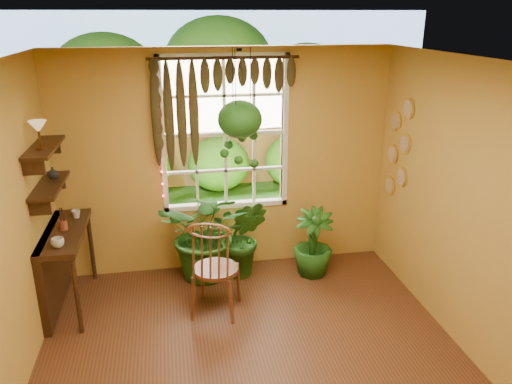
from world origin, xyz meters
TOP-DOWN VIEW (x-y plane):
  - floor at (0.00, 0.00)m, footprint 4.50×4.50m
  - ceiling at (0.00, 0.00)m, footprint 4.50×4.50m
  - wall_back at (0.00, 2.25)m, footprint 4.00×0.00m
  - wall_right at (2.00, 0.00)m, footprint 0.00×4.50m
  - window at (0.00, 2.28)m, footprint 1.52×0.10m
  - valance_vine at (-0.08, 2.16)m, footprint 1.70×0.12m
  - string_lights at (-0.76, 2.19)m, footprint 0.03×0.03m
  - wall_plates at (1.98, 1.79)m, footprint 0.04×0.32m
  - counter_ledge at (-1.91, 1.60)m, footprint 0.40×1.20m
  - shelf_lower at (-1.88, 1.60)m, footprint 0.25×0.90m
  - shelf_upper at (-1.88, 1.60)m, footprint 0.25×0.90m
  - backyard at (0.24, 6.87)m, footprint 14.00×10.00m
  - windsor_chair at (-0.26, 1.16)m, footprint 0.61×0.63m
  - potted_plant_left at (-0.27, 1.96)m, footprint 1.32×1.24m
  - potted_plant_mid at (0.16, 1.92)m, footprint 0.65×0.58m
  - potted_plant_right at (0.99, 1.80)m, footprint 0.57×0.57m
  - hanging_basket at (0.14, 1.97)m, footprint 0.50×0.50m
  - cup_a at (-1.78, 1.19)m, footprint 0.13×0.13m
  - cup_b at (-1.72, 1.92)m, footprint 0.12×0.12m
  - brush_jar at (-1.80, 1.61)m, footprint 0.08×0.08m
  - shelf_vase at (-1.87, 1.78)m, footprint 0.14×0.14m
  - tiffany_lamp at (-1.86, 1.43)m, footprint 0.17×0.17m

SIDE VIEW (x-z plane):
  - floor at x=0.00m, z-range 0.00..0.00m
  - windsor_chair at x=-0.26m, z-range -0.27..1.02m
  - potted_plant_right at x=0.99m, z-range 0.00..0.84m
  - potted_plant_mid at x=0.16m, z-range 0.00..1.00m
  - counter_ledge at x=-1.91m, z-range 0.10..1.00m
  - potted_plant_left at x=-0.27m, z-range 0.00..1.18m
  - cup_b at x=-1.72m, z-range 0.90..0.99m
  - cup_a at x=-1.78m, z-range 0.90..1.00m
  - brush_jar at x=-1.80m, z-range 0.87..1.17m
  - backyard at x=0.24m, z-range -4.72..7.28m
  - wall_back at x=0.00m, z-range -0.65..3.35m
  - wall_right at x=2.00m, z-range -0.90..3.60m
  - shelf_lower at x=-1.88m, z-range 1.38..1.42m
  - shelf_vase at x=-1.87m, z-range 1.42..1.54m
  - wall_plates at x=1.98m, z-range 1.00..2.10m
  - window at x=0.00m, z-range 0.77..2.63m
  - string_lights at x=-0.76m, z-range 0.98..2.52m
  - shelf_upper at x=-1.88m, z-range 1.78..1.82m
  - hanging_basket at x=0.14m, z-range 1.24..2.56m
  - tiffany_lamp at x=-1.86m, z-range 1.88..2.17m
  - valance_vine at x=-0.08m, z-range 1.73..2.83m
  - ceiling at x=0.00m, z-range 2.70..2.70m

